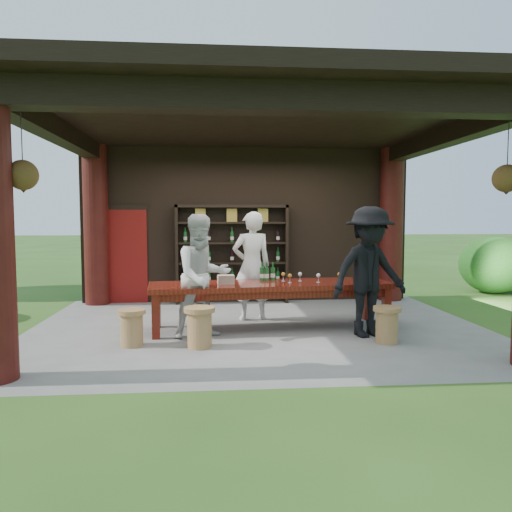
{
  "coord_description": "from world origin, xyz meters",
  "views": [
    {
      "loc": [
        -0.72,
        -8.05,
        1.8
      ],
      "look_at": [
        0.0,
        0.4,
        1.15
      ],
      "focal_mm": 35.0,
      "sensor_mm": 36.0,
      "label": 1
    }
  ],
  "objects": [
    {
      "name": "ground",
      "position": [
        0.0,
        0.0,
        0.0
      ],
      "size": [
        90.0,
        90.0,
        0.0
      ],
      "primitive_type": "plane",
      "color": "#2D5119",
      "rests_on": "ground"
    },
    {
      "name": "pavilion",
      "position": [
        -0.01,
        0.43,
        2.13
      ],
      "size": [
        7.5,
        6.0,
        3.6
      ],
      "color": "slate",
      "rests_on": "ground"
    },
    {
      "name": "wine_shelf",
      "position": [
        -0.33,
        2.45,
        1.04
      ],
      "size": [
        2.36,
        0.36,
        2.07
      ],
      "color": "black",
      "rests_on": "ground"
    },
    {
      "name": "tasting_table",
      "position": [
        0.2,
        -0.06,
        0.64
      ],
      "size": [
        3.97,
        1.36,
        0.75
      ],
      "rotation": [
        0.0,
        0.0,
        0.09
      ],
      "color": "#56150C",
      "rests_on": "ground"
    },
    {
      "name": "stool_near_left",
      "position": [
        -0.92,
        -1.18,
        0.3
      ],
      "size": [
        0.43,
        0.43,
        0.57
      ],
      "rotation": [
        0.0,
        0.0,
        -0.34
      ],
      "color": "#9D713E",
      "rests_on": "ground"
    },
    {
      "name": "stool_near_right",
      "position": [
        1.76,
        -1.16,
        0.28
      ],
      "size": [
        0.4,
        0.4,
        0.53
      ],
      "rotation": [
        0.0,
        0.0,
        0.05
      ],
      "color": "#9D713E",
      "rests_on": "ground"
    },
    {
      "name": "stool_far_left",
      "position": [
        -1.87,
        -1.02,
        0.27
      ],
      "size": [
        0.39,
        0.39,
        0.52
      ],
      "rotation": [
        0.0,
        0.0,
        0.34
      ],
      "color": "#9D713E",
      "rests_on": "ground"
    },
    {
      "name": "host",
      "position": [
        -0.05,
        0.68,
        0.95
      ],
      "size": [
        0.77,
        0.58,
        1.91
      ],
      "primitive_type": "imported",
      "rotation": [
        0.0,
        0.0,
        3.34
      ],
      "color": "silver",
      "rests_on": "ground"
    },
    {
      "name": "guest_woman",
      "position": [
        -0.89,
        -0.57,
        0.93
      ],
      "size": [
        1.11,
        1.02,
        1.86
      ],
      "primitive_type": "imported",
      "rotation": [
        0.0,
        0.0,
        0.43
      ],
      "color": "beige",
      "rests_on": "ground"
    },
    {
      "name": "guest_man",
      "position": [
        1.62,
        -0.73,
        0.99
      ],
      "size": [
        1.44,
        1.09,
        1.97
      ],
      "primitive_type": "imported",
      "rotation": [
        0.0,
        0.0,
        0.32
      ],
      "color": "black",
      "rests_on": "ground"
    },
    {
      "name": "table_bottles",
      "position": [
        0.18,
        0.23,
        0.9
      ],
      "size": [
        0.27,
        0.13,
        0.31
      ],
      "color": "#194C1E",
      "rests_on": "tasting_table"
    },
    {
      "name": "table_glasses",
      "position": [
        0.8,
        0.0,
        0.82
      ],
      "size": [
        0.99,
        0.28,
        0.15
      ],
      "color": "silver",
      "rests_on": "tasting_table"
    },
    {
      "name": "napkin_basket",
      "position": [
        -0.53,
        -0.15,
        0.82
      ],
      "size": [
        0.28,
        0.2,
        0.14
      ],
      "primitive_type": "cube",
      "rotation": [
        0.0,
        0.0,
        0.09
      ],
      "color": "#BF6672",
      "rests_on": "tasting_table"
    },
    {
      "name": "shrubs",
      "position": [
        2.78,
        1.0,
        0.55
      ],
      "size": [
        19.0,
        8.05,
        1.36
      ],
      "color": "#194C14",
      "rests_on": "ground"
    },
    {
      "name": "trees",
      "position": [
        2.82,
        1.46,
        3.37
      ],
      "size": [
        21.05,
        10.8,
        4.8
      ],
      "color": "#3F2819",
      "rests_on": "ground"
    }
  ]
}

